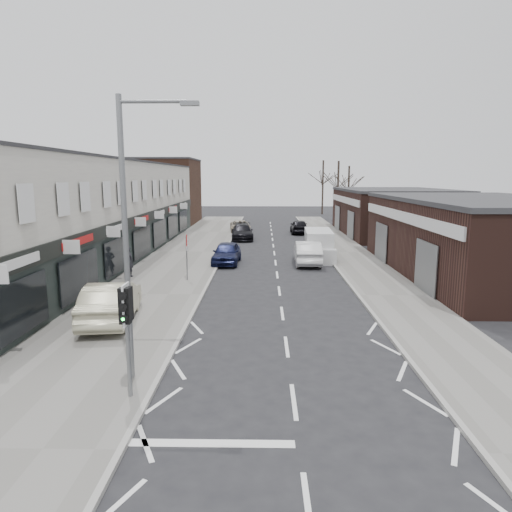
{
  "coord_description": "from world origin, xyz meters",
  "views": [
    {
      "loc": [
        -0.81,
        -13.4,
        5.95
      ],
      "look_at": [
        -1.15,
        5.81,
        2.6
      ],
      "focal_mm": 32.0,
      "sensor_mm": 36.0,
      "label": 1
    }
  ],
  "objects_px": {
    "sedan_on_pavement": "(111,302)",
    "parked_car_left_b": "(242,232)",
    "warning_sign": "(187,244)",
    "white_van": "(319,245)",
    "parked_car_left_a": "(227,253)",
    "traffic_light": "(126,314)",
    "parked_car_right_b": "(299,227)",
    "parked_car_left_c": "(240,226)",
    "parked_car_right_a": "(308,252)",
    "street_lamp": "(131,225)",
    "pedestrian": "(129,261)"
  },
  "relations": [
    {
      "from": "warning_sign",
      "to": "parked_car_right_b",
      "type": "distance_m",
      "value": 24.19
    },
    {
      "from": "pedestrian",
      "to": "parked_car_left_c",
      "type": "relative_size",
      "value": 0.4
    },
    {
      "from": "warning_sign",
      "to": "parked_car_right_b",
      "type": "bearing_deg",
      "value": 70.52
    },
    {
      "from": "traffic_light",
      "to": "warning_sign",
      "type": "relative_size",
      "value": 1.15
    },
    {
      "from": "warning_sign",
      "to": "traffic_light",
      "type": "bearing_deg",
      "value": -86.9
    },
    {
      "from": "parked_car_left_c",
      "to": "parked_car_right_b",
      "type": "height_order",
      "value": "parked_car_right_b"
    },
    {
      "from": "traffic_light",
      "to": "parked_car_left_c",
      "type": "bearing_deg",
      "value": 88.48
    },
    {
      "from": "warning_sign",
      "to": "parked_car_right_b",
      "type": "relative_size",
      "value": 0.62
    },
    {
      "from": "street_lamp",
      "to": "parked_car_left_a",
      "type": "distance_m",
      "value": 18.89
    },
    {
      "from": "parked_car_right_a",
      "to": "parked_car_right_b",
      "type": "height_order",
      "value": "parked_car_right_a"
    },
    {
      "from": "warning_sign",
      "to": "pedestrian",
      "type": "relative_size",
      "value": 1.49
    },
    {
      "from": "sedan_on_pavement",
      "to": "parked_car_left_b",
      "type": "relative_size",
      "value": 1.0
    },
    {
      "from": "street_lamp",
      "to": "parked_car_left_a",
      "type": "height_order",
      "value": "street_lamp"
    },
    {
      "from": "street_lamp",
      "to": "parked_car_left_a",
      "type": "relative_size",
      "value": 1.83
    },
    {
      "from": "warning_sign",
      "to": "parked_car_left_c",
      "type": "relative_size",
      "value": 0.59
    },
    {
      "from": "parked_car_left_b",
      "to": "sedan_on_pavement",
      "type": "bearing_deg",
      "value": -102.99
    },
    {
      "from": "parked_car_left_b",
      "to": "parked_car_left_c",
      "type": "relative_size",
      "value": 1.09
    },
    {
      "from": "pedestrian",
      "to": "parked_car_right_a",
      "type": "bearing_deg",
      "value": -133.63
    },
    {
      "from": "parked_car_right_b",
      "to": "traffic_light",
      "type": "bearing_deg",
      "value": 79.24
    },
    {
      "from": "pedestrian",
      "to": "parked_car_left_c",
      "type": "xyz_separation_m",
      "value": [
        5.39,
        22.94,
        -0.39
      ]
    },
    {
      "from": "parked_car_left_c",
      "to": "parked_car_right_a",
      "type": "bearing_deg",
      "value": -78.35
    },
    {
      "from": "sedan_on_pavement",
      "to": "parked_car_left_a",
      "type": "relative_size",
      "value": 1.14
    },
    {
      "from": "white_van",
      "to": "sedan_on_pavement",
      "type": "bearing_deg",
      "value": -120.99
    },
    {
      "from": "traffic_light",
      "to": "parked_car_left_a",
      "type": "xyz_separation_m",
      "value": [
        1.0,
        19.67,
        -1.67
      ]
    },
    {
      "from": "white_van",
      "to": "parked_car_left_b",
      "type": "relative_size",
      "value": 1.09
    },
    {
      "from": "pedestrian",
      "to": "parked_car_right_b",
      "type": "height_order",
      "value": "pedestrian"
    },
    {
      "from": "sedan_on_pavement",
      "to": "parked_car_left_b",
      "type": "xyz_separation_m",
      "value": [
        4.11,
        25.56,
        -0.22
      ]
    },
    {
      "from": "traffic_light",
      "to": "pedestrian",
      "type": "xyz_separation_m",
      "value": [
        -4.39,
        14.87,
        -1.39
      ]
    },
    {
      "from": "parked_car_left_a",
      "to": "parked_car_right_b",
      "type": "distance_m",
      "value": 18.22
    },
    {
      "from": "sedan_on_pavement",
      "to": "pedestrian",
      "type": "bearing_deg",
      "value": -85.51
    },
    {
      "from": "parked_car_left_a",
      "to": "parked_car_right_a",
      "type": "distance_m",
      "value": 5.6
    },
    {
      "from": "street_lamp",
      "to": "sedan_on_pavement",
      "type": "distance_m",
      "value": 6.86
    },
    {
      "from": "street_lamp",
      "to": "parked_car_left_c",
      "type": "bearing_deg",
      "value": 88.24
    },
    {
      "from": "sedan_on_pavement",
      "to": "warning_sign",
      "type": "bearing_deg",
      "value": -111.18
    },
    {
      "from": "parked_car_left_b",
      "to": "traffic_light",
      "type": "bearing_deg",
      "value": -96.51
    },
    {
      "from": "traffic_light",
      "to": "parked_car_left_b",
      "type": "height_order",
      "value": "traffic_light"
    },
    {
      "from": "warning_sign",
      "to": "parked_car_right_b",
      "type": "xyz_separation_m",
      "value": [
        8.05,
        22.76,
        -1.46
      ]
    },
    {
      "from": "parked_car_left_b",
      "to": "warning_sign",
      "type": "bearing_deg",
      "value": -100.97
    },
    {
      "from": "parked_car_left_b",
      "to": "parked_car_right_a",
      "type": "distance_m",
      "value": 13.37
    },
    {
      "from": "warning_sign",
      "to": "white_van",
      "type": "bearing_deg",
      "value": 42.69
    },
    {
      "from": "street_lamp",
      "to": "parked_car_right_a",
      "type": "xyz_separation_m",
      "value": [
        6.73,
        18.44,
        -3.82
      ]
    },
    {
      "from": "white_van",
      "to": "sedan_on_pavement",
      "type": "distance_m",
      "value": 18.37
    },
    {
      "from": "white_van",
      "to": "street_lamp",
      "type": "bearing_deg",
      "value": -107.83
    },
    {
      "from": "traffic_light",
      "to": "parked_car_left_c",
      "type": "xyz_separation_m",
      "value": [
        1.0,
        37.81,
        -1.78
      ]
    },
    {
      "from": "traffic_light",
      "to": "warning_sign",
      "type": "xyz_separation_m",
      "value": [
        -0.76,
        14.02,
        -0.21
      ]
    },
    {
      "from": "parked_car_left_a",
      "to": "parked_car_left_b",
      "type": "xyz_separation_m",
      "value": [
        0.49,
        12.33,
        -0.02
      ]
    },
    {
      "from": "traffic_light",
      "to": "parked_car_right_a",
      "type": "relative_size",
      "value": 0.64
    },
    {
      "from": "parked_car_right_b",
      "to": "parked_car_left_c",
      "type": "bearing_deg",
      "value": -8.86
    },
    {
      "from": "sedan_on_pavement",
      "to": "parked_car_left_a",
      "type": "distance_m",
      "value": 13.72
    },
    {
      "from": "parked_car_left_b",
      "to": "parked_car_right_b",
      "type": "bearing_deg",
      "value": 35.54
    }
  ]
}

